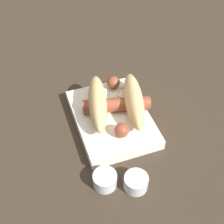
# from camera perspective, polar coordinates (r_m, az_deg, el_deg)

# --- Properties ---
(ground_plane) EXTENTS (3.00, 3.00, 0.00)m
(ground_plane) POSITION_cam_1_polar(r_m,az_deg,el_deg) (0.75, 0.00, -1.89)
(ground_plane) COLOR #33281E
(food_tray) EXTENTS (0.23, 0.17, 0.03)m
(food_tray) POSITION_cam_1_polar(r_m,az_deg,el_deg) (0.74, 0.00, -1.22)
(food_tray) COLOR silver
(food_tray) RESTS_ON ground_plane
(bread_roll) EXTENTS (0.20, 0.17, 0.06)m
(bread_roll) POSITION_cam_1_polar(r_m,az_deg,el_deg) (0.72, 0.70, 1.90)
(bread_roll) COLOR tan
(bread_roll) RESTS_ON food_tray
(sausage) EXTENTS (0.19, 0.16, 0.03)m
(sausage) POSITION_cam_1_polar(r_m,az_deg,el_deg) (0.73, 0.84, 1.34)
(sausage) COLOR brown
(sausage) RESTS_ON food_tray
(pickled_veggies) EXTENTS (0.08, 0.07, 0.01)m
(pickled_veggies) POSITION_cam_1_polar(r_m,az_deg,el_deg) (0.77, 2.12, 2.38)
(pickled_veggies) COLOR orange
(pickled_veggies) RESTS_ON food_tray
(condiment_cup_near) EXTENTS (0.05, 0.05, 0.03)m
(condiment_cup_near) POSITION_cam_1_polar(r_m,az_deg,el_deg) (0.64, -1.30, -12.38)
(condiment_cup_near) COLOR silver
(condiment_cup_near) RESTS_ON ground_plane
(condiment_cup_far) EXTENTS (0.05, 0.05, 0.03)m
(condiment_cup_far) POSITION_cam_1_polar(r_m,az_deg,el_deg) (0.64, 4.39, -12.75)
(condiment_cup_far) COLOR silver
(condiment_cup_far) RESTS_ON ground_plane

